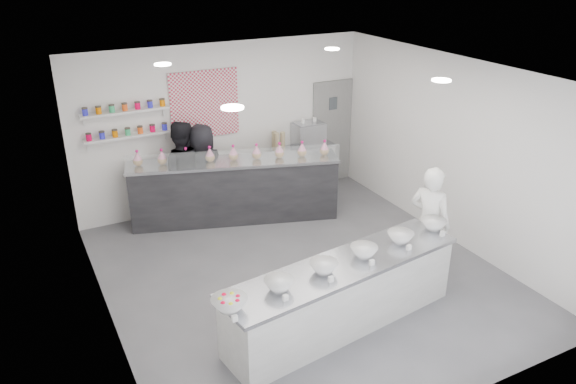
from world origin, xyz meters
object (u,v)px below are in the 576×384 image
object	(u,v)px
back_bar	(235,190)
espresso_machine	(309,134)
staff_left	(182,172)
prep_counter	(343,295)
staff_right	(203,172)
woman_prep	(429,223)
espresso_ledge	(303,168)

from	to	relation	value
back_bar	espresso_machine	world-z (taller)	espresso_machine
back_bar	staff_left	bearing A→B (deg)	170.80
prep_counter	staff_right	world-z (taller)	staff_right
woman_prep	staff_right	distance (m)	4.04
staff_left	espresso_ledge	bearing A→B (deg)	-157.01
staff_right	prep_counter	bearing A→B (deg)	92.90
back_bar	staff_left	world-z (taller)	staff_left
espresso_machine	staff_right	size ratio (longest dim) A/B	0.34
espresso_ledge	staff_right	bearing A→B (deg)	-173.88
staff_right	espresso_ledge	bearing A→B (deg)	-177.93
back_bar	espresso_ledge	world-z (taller)	back_bar
espresso_ledge	woman_prep	xyz separation A→B (m)	(0.08, -3.61, 0.39)
prep_counter	staff_left	bearing A→B (deg)	94.27
espresso_ledge	staff_left	distance (m)	2.57
woman_prep	staff_right	world-z (taller)	staff_right
woman_prep	staff_left	size ratio (longest dim) A/B	0.94
woman_prep	staff_left	bearing A→B (deg)	13.64
espresso_ledge	espresso_machine	world-z (taller)	espresso_machine
espresso_ledge	staff_right	size ratio (longest dim) A/B	0.73
back_bar	staff_right	world-z (taller)	staff_right
prep_counter	staff_left	size ratio (longest dim) A/B	1.83
prep_counter	staff_right	xyz separation A→B (m)	(-0.47, 3.85, 0.41)
back_bar	woman_prep	xyz separation A→B (m)	(1.79, -3.01, 0.30)
back_bar	woman_prep	distance (m)	3.52
woman_prep	staff_left	distance (m)	4.30
staff_left	espresso_machine	bearing A→B (deg)	-157.17
prep_counter	staff_left	world-z (taller)	staff_left
espresso_machine	staff_left	size ratio (longest dim) A/B	0.32
prep_counter	back_bar	size ratio (longest dim) A/B	0.92
prep_counter	espresso_ledge	world-z (taller)	espresso_ledge
espresso_ledge	staff_left	size ratio (longest dim) A/B	0.69
espresso_machine	woman_prep	xyz separation A→B (m)	(-0.02, -3.61, -0.29)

